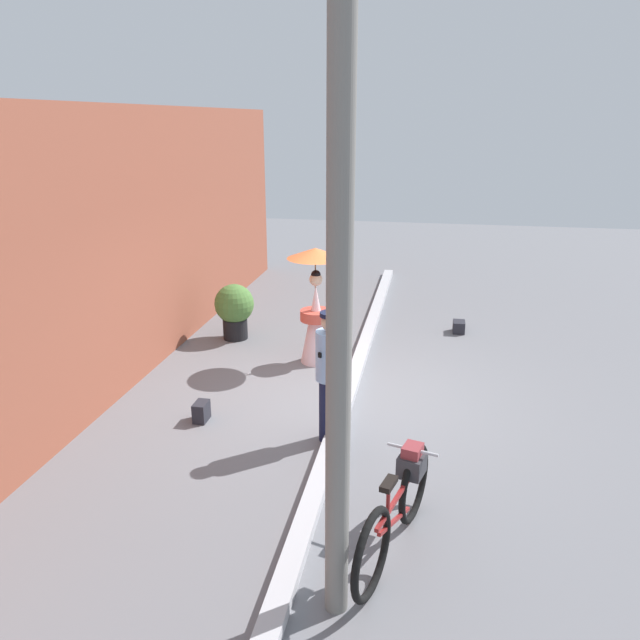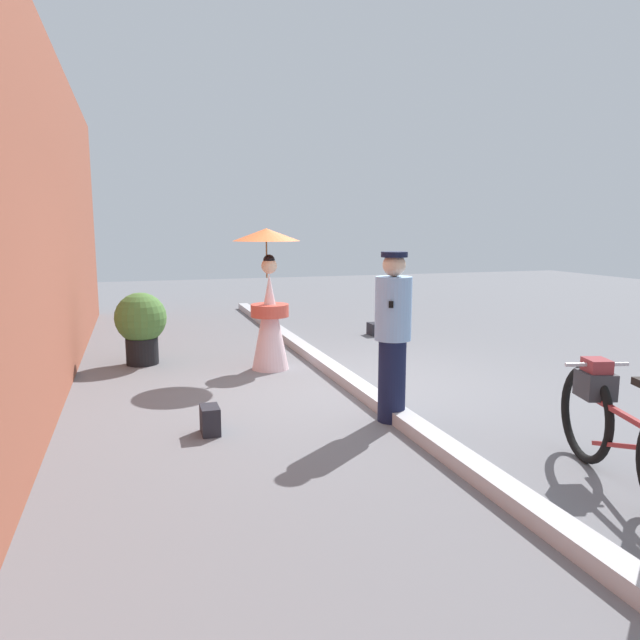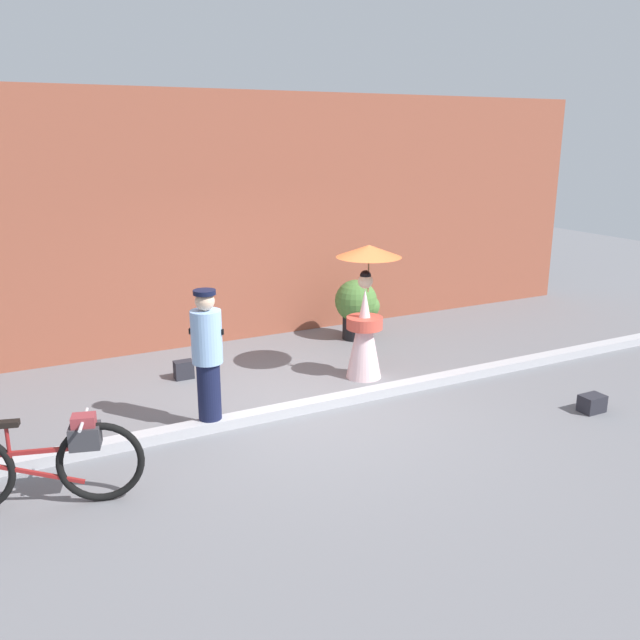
% 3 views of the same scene
% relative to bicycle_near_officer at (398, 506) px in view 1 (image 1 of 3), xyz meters
% --- Properties ---
extents(ground_plane, '(30.00, 30.00, 0.00)m').
position_rel_bicycle_near_officer_xyz_m(ground_plane, '(3.02, 0.86, -0.44)').
color(ground_plane, slate).
extents(building_wall, '(14.00, 0.40, 3.85)m').
position_rel_bicycle_near_officer_xyz_m(building_wall, '(3.02, 4.14, 1.48)').
color(building_wall, brown).
rests_on(building_wall, ground_plane).
extents(sidewalk_curb, '(14.00, 0.20, 0.12)m').
position_rel_bicycle_near_officer_xyz_m(sidewalk_curb, '(3.02, 0.86, -0.38)').
color(sidewalk_curb, '#B2B2B7').
rests_on(sidewalk_curb, ground_plane).
extents(bicycle_near_officer, '(1.81, 0.63, 0.85)m').
position_rel_bicycle_near_officer_xyz_m(bicycle_near_officer, '(0.00, 0.00, 0.00)').
color(bicycle_near_officer, black).
rests_on(bicycle_near_officer, ground_plane).
extents(person_officer, '(0.34, 0.34, 1.61)m').
position_rel_bicycle_near_officer_xyz_m(person_officer, '(1.80, 0.91, 0.41)').
color(person_officer, '#141938').
rests_on(person_officer, ground_plane).
extents(person_with_parasol, '(0.87, 0.87, 1.82)m').
position_rel_bicycle_near_officer_xyz_m(person_with_parasol, '(4.20, 1.55, 0.50)').
color(person_with_parasol, silver).
rests_on(person_with_parasol, ground_plane).
extents(potted_plant_by_door, '(0.70, 0.68, 0.97)m').
position_rel_bicycle_near_officer_xyz_m(potted_plant_by_door, '(4.99, 3.12, 0.11)').
color(potted_plant_by_door, black).
rests_on(potted_plant_by_door, ground_plane).
extents(backpack_on_pavement, '(0.29, 0.21, 0.21)m').
position_rel_bicycle_near_officer_xyz_m(backpack_on_pavement, '(6.01, -0.72, -0.33)').
color(backpack_on_pavement, '#26262D').
rests_on(backpack_on_pavement, ground_plane).
extents(backpack_spare, '(0.25, 0.16, 0.25)m').
position_rel_bicycle_near_officer_xyz_m(backpack_spare, '(1.97, 2.60, -0.31)').
color(backpack_spare, '#26262D').
rests_on(backpack_spare, ground_plane).
extents(utility_pole, '(0.18, 0.18, 4.80)m').
position_rel_bicycle_near_officer_xyz_m(utility_pole, '(-0.78, 0.42, 1.96)').
color(utility_pole, slate).
rests_on(utility_pole, ground_plane).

